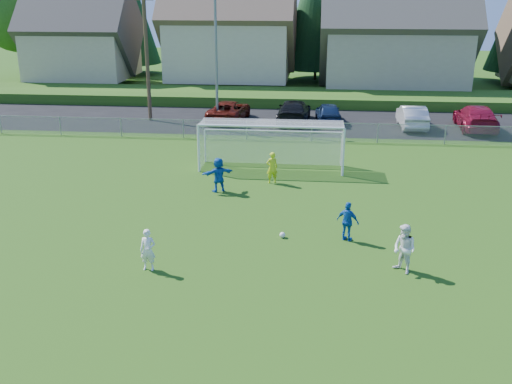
# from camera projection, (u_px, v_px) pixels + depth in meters

# --- Properties ---
(ground) EXTENTS (160.00, 160.00, 0.00)m
(ground) POSITION_uv_depth(u_px,v_px,m) (226.00, 335.00, 16.34)
(ground) COLOR #193D0C
(ground) RESTS_ON ground
(asphalt_lot) EXTENTS (60.00, 60.00, 0.00)m
(asphalt_lot) POSITION_uv_depth(u_px,v_px,m) (284.00, 121.00, 42.21)
(asphalt_lot) COLOR black
(asphalt_lot) RESTS_ON ground
(grass_embankment) EXTENTS (70.00, 6.00, 0.80)m
(grass_embankment) POSITION_uv_depth(u_px,v_px,m) (289.00, 97.00, 49.14)
(grass_embankment) COLOR #1E420F
(grass_embankment) RESTS_ON ground
(soccer_ball) EXTENTS (0.22, 0.22, 0.22)m
(soccer_ball) POSITION_uv_depth(u_px,v_px,m) (282.00, 235.00, 22.64)
(soccer_ball) COLOR white
(soccer_ball) RESTS_ON ground
(player_white_a) EXTENTS (0.53, 0.35, 1.44)m
(player_white_a) POSITION_uv_depth(u_px,v_px,m) (148.00, 250.00, 19.88)
(player_white_a) COLOR white
(player_white_a) RESTS_ON ground
(player_white_b) EXTENTS (1.01, 1.03, 1.68)m
(player_white_b) POSITION_uv_depth(u_px,v_px,m) (404.00, 249.00, 19.67)
(player_white_b) COLOR white
(player_white_b) RESTS_ON ground
(player_blue_a) EXTENTS (0.95, 0.74, 1.51)m
(player_blue_a) POSITION_uv_depth(u_px,v_px,m) (348.00, 222.00, 22.20)
(player_blue_a) COLOR #124FAD
(player_blue_a) RESTS_ON ground
(player_blue_b) EXTENTS (1.54, 1.16, 1.62)m
(player_blue_b) POSITION_uv_depth(u_px,v_px,m) (219.00, 175.00, 27.56)
(player_blue_b) COLOR #124FAD
(player_blue_b) RESTS_ON ground
(goalkeeper) EXTENTS (0.66, 0.54, 1.54)m
(goalkeeper) POSITION_uv_depth(u_px,v_px,m) (272.00, 168.00, 28.77)
(goalkeeper) COLOR #C7DA19
(goalkeeper) RESTS_ON ground
(car_c) EXTENTS (2.80, 5.31, 1.42)m
(car_c) POSITION_uv_depth(u_px,v_px,m) (229.00, 111.00, 42.24)
(car_c) COLOR #501109
(car_c) RESTS_ON ground
(car_d) EXTENTS (2.35, 5.45, 1.56)m
(car_d) POSITION_uv_depth(u_px,v_px,m) (294.00, 112.00, 41.64)
(car_d) COLOR black
(car_d) RESTS_ON ground
(car_e) EXTENTS (1.92, 4.11, 1.36)m
(car_e) POSITION_uv_depth(u_px,v_px,m) (328.00, 112.00, 41.88)
(car_e) COLOR #132445
(car_e) RESTS_ON ground
(car_f) EXTENTS (1.63, 4.59, 1.51)m
(car_f) POSITION_uv_depth(u_px,v_px,m) (412.00, 117.00, 40.15)
(car_f) COLOR #B7B7B7
(car_f) RESTS_ON ground
(car_g) EXTENTS (2.55, 5.69, 1.62)m
(car_g) POSITION_uv_depth(u_px,v_px,m) (476.00, 118.00, 39.59)
(car_g) COLOR maroon
(car_g) RESTS_ON ground
(soccer_goal) EXTENTS (7.42, 1.90, 2.50)m
(soccer_goal) POSITION_uv_depth(u_px,v_px,m) (272.00, 138.00, 30.91)
(soccer_goal) COLOR white
(soccer_goal) RESTS_ON ground
(chainlink_fence) EXTENTS (52.06, 0.06, 1.20)m
(chainlink_fence) POSITION_uv_depth(u_px,v_px,m) (279.00, 130.00, 36.83)
(chainlink_fence) COLOR gray
(chainlink_fence) RESTS_ON ground
(streetlight) EXTENTS (1.38, 0.18, 9.00)m
(streetlight) POSITION_uv_depth(u_px,v_px,m) (217.00, 53.00, 39.65)
(streetlight) COLOR slate
(streetlight) RESTS_ON ground
(utility_pole) EXTENTS (1.60, 0.26, 10.00)m
(utility_pole) POSITION_uv_depth(u_px,v_px,m) (146.00, 46.00, 40.98)
(utility_pole) COLOR #473321
(utility_pole) RESTS_ON ground
(houses_row) EXTENTS (53.90, 11.45, 13.27)m
(houses_row) POSITION_uv_depth(u_px,v_px,m) (317.00, 6.00, 53.71)
(houses_row) COLOR tan
(houses_row) RESTS_ON ground
(tree_row) EXTENTS (65.98, 12.36, 13.80)m
(tree_row) POSITION_uv_depth(u_px,v_px,m) (308.00, 9.00, 59.84)
(tree_row) COLOR #382616
(tree_row) RESTS_ON ground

